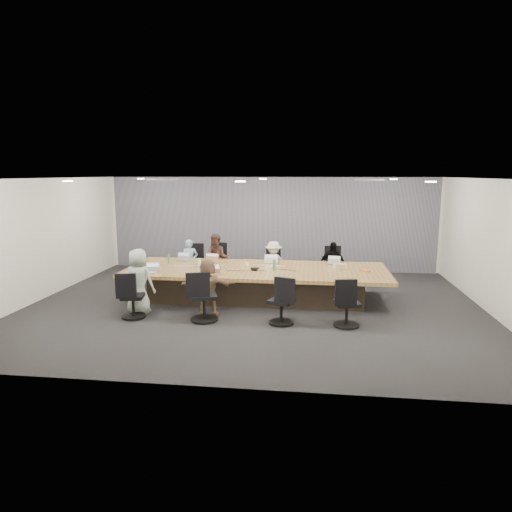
# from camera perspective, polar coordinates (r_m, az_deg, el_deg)

# --- Properties ---
(floor) EXTENTS (10.00, 8.00, 0.00)m
(floor) POSITION_cam_1_polar(r_m,az_deg,el_deg) (10.26, -0.28, -6.18)
(floor) COLOR #242325
(floor) RESTS_ON ground
(ceiling) EXTENTS (10.00, 8.00, 0.00)m
(ceiling) POSITION_cam_1_polar(r_m,az_deg,el_deg) (9.84, -0.29, 9.66)
(ceiling) COLOR white
(ceiling) RESTS_ON wall_back
(wall_back) EXTENTS (10.00, 0.00, 2.80)m
(wall_back) POSITION_cam_1_polar(r_m,az_deg,el_deg) (13.89, 1.86, 4.06)
(wall_back) COLOR silver
(wall_back) RESTS_ON ground
(wall_front) EXTENTS (10.00, 0.00, 2.80)m
(wall_front) POSITION_cam_1_polar(r_m,az_deg,el_deg) (6.08, -5.19, -4.11)
(wall_front) COLOR silver
(wall_front) RESTS_ON ground
(wall_left) EXTENTS (0.00, 8.00, 2.80)m
(wall_left) POSITION_cam_1_polar(r_m,az_deg,el_deg) (11.70, -25.38, 1.89)
(wall_left) COLOR silver
(wall_left) RESTS_ON ground
(wall_right) EXTENTS (0.00, 8.00, 2.80)m
(wall_right) POSITION_cam_1_polar(r_m,az_deg,el_deg) (10.55, 27.75, 0.88)
(wall_right) COLOR silver
(wall_right) RESTS_ON ground
(curtain) EXTENTS (9.80, 0.04, 2.80)m
(curtain) POSITION_cam_1_polar(r_m,az_deg,el_deg) (13.82, 1.82, 4.02)
(curtain) COLOR gray
(curtain) RESTS_ON ground
(conference_table) EXTENTS (6.00, 2.20, 0.74)m
(conference_table) POSITION_cam_1_polar(r_m,az_deg,el_deg) (10.63, 0.07, -3.35)
(conference_table) COLOR #35291F
(conference_table) RESTS_ON ground
(chair_0) EXTENTS (0.59, 0.59, 0.80)m
(chair_0) POSITION_cam_1_polar(r_m,az_deg,el_deg) (12.63, -7.82, -1.26)
(chair_0) COLOR black
(chair_0) RESTS_ON ground
(chair_1) EXTENTS (0.73, 0.73, 0.87)m
(chair_1) POSITION_cam_1_polar(r_m,az_deg,el_deg) (12.46, -4.53, -1.18)
(chair_1) COLOR black
(chair_1) RESTS_ON ground
(chair_2) EXTENTS (0.61, 0.61, 0.74)m
(chair_2) POSITION_cam_1_polar(r_m,az_deg,el_deg) (12.26, 2.33, -1.66)
(chair_2) COLOR black
(chair_2) RESTS_ON ground
(chair_3) EXTENTS (0.61, 0.61, 0.81)m
(chair_3) POSITION_cam_1_polar(r_m,az_deg,el_deg) (12.22, 9.41, -1.66)
(chair_3) COLOR black
(chair_3) RESTS_ON ground
(chair_4) EXTENTS (0.59, 0.59, 0.75)m
(chair_4) POSITION_cam_1_polar(r_m,az_deg,el_deg) (9.62, -15.13, -5.34)
(chair_4) COLOR black
(chair_4) RESTS_ON ground
(chair_5) EXTENTS (0.72, 0.72, 0.86)m
(chair_5) POSITION_cam_1_polar(r_m,az_deg,el_deg) (9.15, -6.51, -5.50)
(chair_5) COLOR black
(chair_5) RESTS_ON ground
(chair_6) EXTENTS (0.66, 0.66, 0.77)m
(chair_6) POSITION_cam_1_polar(r_m,az_deg,el_deg) (8.94, 3.19, -6.14)
(chair_6) COLOR black
(chair_6) RESTS_ON ground
(chair_7) EXTENTS (0.61, 0.61, 0.77)m
(chair_7) POSITION_cam_1_polar(r_m,az_deg,el_deg) (8.94, 11.29, -6.31)
(chair_7) COLOR black
(chair_7) RESTS_ON ground
(person_0) EXTENTS (0.48, 0.37, 1.18)m
(person_0) POSITION_cam_1_polar(r_m,az_deg,el_deg) (12.27, -8.26, -0.71)
(person_0) COLOR #85ABC7
(person_0) RESTS_ON ground
(laptop_0) EXTENTS (0.36, 0.29, 0.02)m
(laptop_0) POSITION_cam_1_polar(r_m,az_deg,el_deg) (11.72, -8.99, -0.45)
(laptop_0) COLOR #B2B2B7
(laptop_0) RESTS_ON conference_table
(person_1) EXTENTS (0.72, 0.60, 1.35)m
(person_1) POSITION_cam_1_polar(r_m,az_deg,el_deg) (12.08, -4.88, -0.39)
(person_1) COLOR #4C312A
(person_1) RESTS_ON ground
(laptop_1) EXTENTS (0.37, 0.28, 0.02)m
(laptop_1) POSITION_cam_1_polar(r_m,az_deg,el_deg) (11.54, -5.45, -0.54)
(laptop_1) COLOR #8C6647
(laptop_1) RESTS_ON conference_table
(person_2) EXTENTS (0.81, 0.53, 1.18)m
(person_2) POSITION_cam_1_polar(r_m,az_deg,el_deg) (11.88, 2.20, -0.98)
(person_2) COLOR #BABABA
(person_2) RESTS_ON ground
(laptop_2) EXTENTS (0.34, 0.24, 0.02)m
(laptop_2) POSITION_cam_1_polar(r_m,az_deg,el_deg) (11.31, 1.96, -0.72)
(laptop_2) COLOR #B2B2B7
(laptop_2) RESTS_ON conference_table
(person_3) EXTENTS (0.72, 0.36, 1.19)m
(person_3) POSITION_cam_1_polar(r_m,az_deg,el_deg) (11.84, 9.50, -1.11)
(person_3) COLOR black
(person_3) RESTS_ON ground
(laptop_3) EXTENTS (0.31, 0.23, 0.02)m
(laptop_3) POSITION_cam_1_polar(r_m,az_deg,el_deg) (11.27, 9.63, -0.90)
(laptop_3) COLOR #B2B2B7
(laptop_3) RESTS_ON conference_table
(person_4) EXTENTS (0.73, 0.53, 1.37)m
(person_4) POSITION_cam_1_polar(r_m,az_deg,el_deg) (9.86, -14.45, -3.07)
(person_4) COLOR #9EAC9E
(person_4) RESTS_ON ground
(laptop_4) EXTENTS (0.40, 0.32, 0.02)m
(laptop_4) POSITION_cam_1_polar(r_m,az_deg,el_deg) (10.34, -13.36, -2.04)
(laptop_4) COLOR #B2B2B7
(laptop_4) RESTS_ON conference_table
(person_5) EXTENTS (1.17, 0.58, 1.21)m
(person_5) POSITION_cam_1_polar(r_m,az_deg,el_deg) (9.44, -6.03, -3.89)
(person_5) COLOR brown
(person_5) RESTS_ON ground
(laptop_5) EXTENTS (0.36, 0.28, 0.02)m
(laptop_5) POSITION_cam_1_polar(r_m,az_deg,el_deg) (9.93, -5.33, -2.32)
(laptop_5) COLOR #8C6647
(laptop_5) RESTS_ON conference_table
(bottle_green_left) EXTENTS (0.07, 0.07, 0.23)m
(bottle_green_left) POSITION_cam_1_polar(r_m,az_deg,el_deg) (11.32, -10.84, -0.35)
(bottle_green_left) COLOR #458057
(bottle_green_left) RESTS_ON conference_table
(bottle_green_right) EXTENTS (0.09, 0.09, 0.26)m
(bottle_green_right) POSITION_cam_1_polar(r_m,az_deg,el_deg) (10.31, 2.30, -1.12)
(bottle_green_right) COLOR #458057
(bottle_green_right) RESTS_ON conference_table
(bottle_clear) EXTENTS (0.09, 0.09, 0.23)m
(bottle_clear) POSITION_cam_1_polar(r_m,az_deg,el_deg) (10.66, -7.10, -0.90)
(bottle_clear) COLOR silver
(bottle_clear) RESTS_ON conference_table
(cup_white_far) EXTENTS (0.10, 0.10, 0.10)m
(cup_white_far) POSITION_cam_1_polar(r_m,az_deg,el_deg) (10.76, -1.15, -1.08)
(cup_white_far) COLOR white
(cup_white_far) RESTS_ON conference_table
(cup_white_near) EXTENTS (0.10, 0.10, 0.09)m
(cup_white_near) POSITION_cam_1_polar(r_m,az_deg,el_deg) (10.78, 9.83, -1.22)
(cup_white_near) COLOR white
(cup_white_near) RESTS_ON conference_table
(mug_brown) EXTENTS (0.13, 0.13, 0.12)m
(mug_brown) POSITION_cam_1_polar(r_m,az_deg,el_deg) (11.18, -13.54, -0.86)
(mug_brown) COLOR brown
(mug_brown) RESTS_ON conference_table
(mic_left) EXTENTS (0.18, 0.15, 0.03)m
(mic_left) POSITION_cam_1_polar(r_m,az_deg,el_deg) (10.29, -5.89, -1.84)
(mic_left) COLOR black
(mic_left) RESTS_ON conference_table
(mic_right) EXTENTS (0.18, 0.15, 0.03)m
(mic_right) POSITION_cam_1_polar(r_m,az_deg,el_deg) (10.50, -0.17, -1.54)
(mic_right) COLOR black
(mic_right) RESTS_ON conference_table
(stapler) EXTENTS (0.15, 0.09, 0.05)m
(stapler) POSITION_cam_1_polar(r_m,az_deg,el_deg) (10.28, -0.20, -1.73)
(stapler) COLOR black
(stapler) RESTS_ON conference_table
(canvas_bag) EXTENTS (0.26, 0.16, 0.13)m
(canvas_bag) POSITION_cam_1_polar(r_m,az_deg,el_deg) (10.58, 10.58, -1.34)
(canvas_bag) COLOR #C1AA8C
(canvas_bag) RESTS_ON conference_table
(snack_packet) EXTENTS (0.19, 0.18, 0.04)m
(snack_packet) POSITION_cam_1_polar(r_m,az_deg,el_deg) (10.50, 13.55, -1.81)
(snack_packet) COLOR orange
(snack_packet) RESTS_ON conference_table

